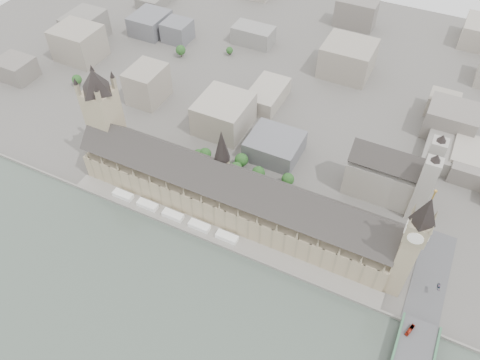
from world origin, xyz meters
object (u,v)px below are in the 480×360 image
at_px(palace_of_westminster, 231,194).
at_px(elizabeth_tower, 413,241).
at_px(red_bus_north, 410,330).
at_px(victoria_tower, 104,116).
at_px(westminster_abbey, 391,175).
at_px(car_approach, 439,287).

height_order(palace_of_westminster, elizabeth_tower, elizabeth_tower).
xyz_separation_m(elizabeth_tower, red_bus_north, (17.78, -33.71, -46.49)).
distance_m(victoria_tower, westminster_abbey, 244.79).
bearing_deg(elizabeth_tower, victoria_tower, 176.04).
relative_size(palace_of_westminster, red_bus_north, 27.40).
xyz_separation_m(palace_of_westminster, elizabeth_tower, (138.00, -11.70, 35.38)).
distance_m(palace_of_westminster, westminster_abbey, 134.09).
bearing_deg(victoria_tower, car_approach, -1.99).
relative_size(victoria_tower, westminster_abbey, 1.47).
bearing_deg(elizabeth_tower, car_approach, 15.27).
height_order(elizabeth_tower, westminster_abbey, elizabeth_tower).
bearing_deg(car_approach, victoria_tower, 171.33).
relative_size(palace_of_westminster, elizabeth_tower, 2.47).
bearing_deg(westminster_abbey, red_bus_north, -69.62).
distance_m(westminster_abbey, car_approach, 98.00).
height_order(palace_of_westminster, victoria_tower, victoria_tower).
xyz_separation_m(elizabeth_tower, victoria_tower, (-260.00, 18.00, -2.88)).
distance_m(elizabeth_tower, car_approach, 55.91).
height_order(victoria_tower, westminster_abbey, victoria_tower).
bearing_deg(red_bus_north, car_approach, 92.36).
relative_size(elizabeth_tower, victoria_tower, 1.07).
relative_size(palace_of_westminster, car_approach, 49.53).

